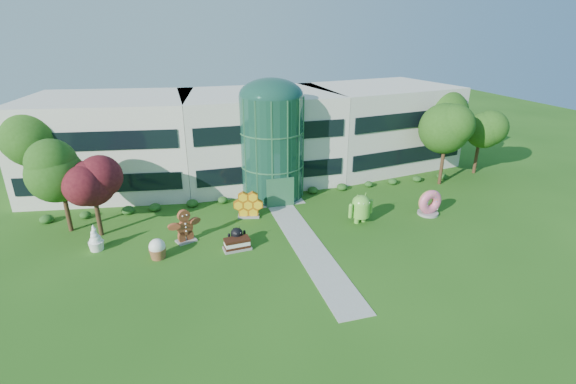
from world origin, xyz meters
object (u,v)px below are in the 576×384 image
object	(u,v)px
donut	(429,202)
gingerbread	(185,226)
android_green	(361,207)
android_black	(237,235)

from	to	relation	value
donut	gingerbread	size ratio (longest dim) A/B	0.81
android_green	donut	size ratio (longest dim) A/B	1.22
android_black	gingerbread	world-z (taller)	gingerbread
donut	android_green	bearing A→B (deg)	173.27
android_black	gingerbread	distance (m)	4.17
android_green	android_black	distance (m)	10.97
android_green	android_black	world-z (taller)	android_green
android_green	donut	bearing A→B (deg)	-13.51
gingerbread	donut	bearing A→B (deg)	-23.19
android_black	donut	xyz separation A→B (m)	(17.47, 0.80, 0.34)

